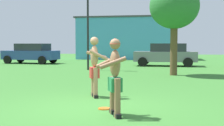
{
  "coord_description": "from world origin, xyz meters",
  "views": [
    {
      "loc": [
        1.82,
        -6.86,
        1.51
      ],
      "look_at": [
        0.25,
        1.7,
        0.98
      ],
      "focal_mm": 48.57,
      "sensor_mm": 36.0,
      "label": 1
    }
  ],
  "objects": [
    {
      "name": "car_blue_mid_lot",
      "position": [
        -8.85,
        15.66,
        0.82
      ],
      "size": [
        4.45,
        2.35,
        1.58
      ],
      "color": "#2D478C",
      "rests_on": "ground_plane"
    },
    {
      "name": "player_in_red",
      "position": [
        -0.23,
        1.56,
        0.91
      ],
      "size": [
        0.76,
        0.63,
        1.73
      ],
      "color": "black",
      "rests_on": "ground_plane"
    },
    {
      "name": "ground_plane",
      "position": [
        0.0,
        0.0,
        0.0
      ],
      "size": [
        80.0,
        80.0,
        0.0
      ],
      "primitive_type": "plane",
      "color": "#38752D"
    },
    {
      "name": "frisbee",
      "position": [
        0.38,
        -0.0,
        0.01
      ],
      "size": [
        0.29,
        0.29,
        0.03
      ],
      "primitive_type": "cylinder",
      "color": "orange",
      "rests_on": "ground_plane"
    },
    {
      "name": "tree_right_field",
      "position": [
        2.12,
        8.29,
        3.33
      ],
      "size": [
        2.41,
        2.41,
        4.48
      ],
      "color": "brown",
      "rests_on": "ground_plane"
    },
    {
      "name": "lamp_post",
      "position": [
        -2.82,
        10.52,
        3.0
      ],
      "size": [
        0.6,
        0.24,
        4.76
      ],
      "color": "black",
      "rests_on": "ground_plane"
    },
    {
      "name": "player_with_cap",
      "position": [
        0.73,
        -0.59,
        0.89
      ],
      "size": [
        0.72,
        0.69,
        1.65
      ],
      "color": "black",
      "rests_on": "ground_plane"
    },
    {
      "name": "outbuilding_behind_lot",
      "position": [
        -2.28,
        24.71,
        2.17
      ],
      "size": [
        10.44,
        4.6,
        4.33
      ],
      "color": "#4C9ED1",
      "rests_on": "ground_plane"
    },
    {
      "name": "car_gray_near_post",
      "position": [
        1.73,
        14.7,
        0.82
      ],
      "size": [
        4.32,
        2.06,
        1.58
      ],
      "color": "slate",
      "rests_on": "ground_plane"
    }
  ]
}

